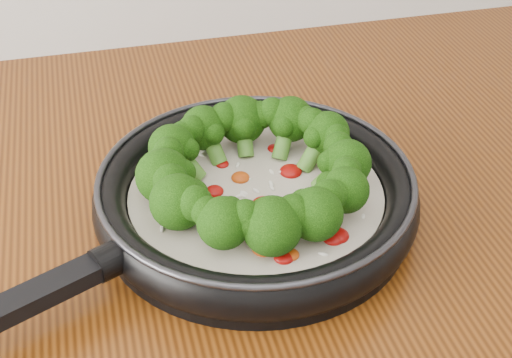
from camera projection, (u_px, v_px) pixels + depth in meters
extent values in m
cylinder|color=black|center=(256.00, 213.00, 0.75)|extent=(0.42, 0.42, 0.01)
torus|color=black|center=(256.00, 194.00, 0.74)|extent=(0.44, 0.44, 0.03)
torus|color=#2D2D33|center=(256.00, 177.00, 0.72)|extent=(0.43, 0.43, 0.01)
cube|color=black|center=(20.00, 303.00, 0.61)|extent=(0.19, 0.10, 0.02)
cylinder|color=black|center=(111.00, 260.00, 0.65)|extent=(0.04, 0.04, 0.03)
cylinder|color=beige|center=(256.00, 200.00, 0.74)|extent=(0.34, 0.34, 0.02)
ellipsoid|color=#950907|center=(337.00, 188.00, 0.74)|extent=(0.02, 0.02, 0.01)
ellipsoid|color=#950907|center=(274.00, 148.00, 0.80)|extent=(0.02, 0.02, 0.01)
ellipsoid|color=#BF410C|center=(240.00, 178.00, 0.75)|extent=(0.03, 0.03, 0.01)
ellipsoid|color=#950907|center=(214.00, 191.00, 0.73)|extent=(0.02, 0.02, 0.01)
ellipsoid|color=#950907|center=(291.00, 171.00, 0.76)|extent=(0.03, 0.03, 0.01)
ellipsoid|color=#BF410C|center=(290.00, 255.00, 0.66)|extent=(0.02, 0.02, 0.01)
ellipsoid|color=#950907|center=(333.00, 238.00, 0.67)|extent=(0.03, 0.03, 0.01)
ellipsoid|color=#950907|center=(284.00, 257.00, 0.65)|extent=(0.03, 0.03, 0.01)
ellipsoid|color=#BF410C|center=(264.00, 248.00, 0.66)|extent=(0.03, 0.03, 0.01)
ellipsoid|color=#950907|center=(330.00, 227.00, 0.69)|extent=(0.03, 0.03, 0.01)
ellipsoid|color=#950907|center=(338.00, 236.00, 0.68)|extent=(0.03, 0.03, 0.01)
ellipsoid|color=#BF410C|center=(351.00, 198.00, 0.72)|extent=(0.03, 0.03, 0.01)
ellipsoid|color=#950907|center=(199.00, 213.00, 0.70)|extent=(0.02, 0.02, 0.01)
ellipsoid|color=#950907|center=(263.00, 205.00, 0.72)|extent=(0.03, 0.03, 0.01)
ellipsoid|color=#BF410C|center=(214.00, 209.00, 0.71)|extent=(0.02, 0.02, 0.01)
ellipsoid|color=#950907|center=(222.00, 164.00, 0.77)|extent=(0.02, 0.02, 0.01)
ellipsoid|color=#950907|center=(333.00, 181.00, 0.75)|extent=(0.02, 0.02, 0.01)
ellipsoid|color=white|center=(162.00, 229.00, 0.69)|extent=(0.01, 0.01, 0.00)
ellipsoid|color=white|center=(176.00, 204.00, 0.71)|extent=(0.01, 0.01, 0.00)
ellipsoid|color=white|center=(323.00, 254.00, 0.66)|extent=(0.01, 0.01, 0.00)
ellipsoid|color=white|center=(237.00, 165.00, 0.77)|extent=(0.01, 0.01, 0.00)
ellipsoid|color=white|center=(247.00, 180.00, 0.75)|extent=(0.01, 0.01, 0.00)
ellipsoid|color=white|center=(272.00, 172.00, 0.76)|extent=(0.01, 0.01, 0.00)
ellipsoid|color=white|center=(244.00, 193.00, 0.73)|extent=(0.01, 0.01, 0.00)
ellipsoid|color=white|center=(256.00, 191.00, 0.73)|extent=(0.01, 0.01, 0.00)
ellipsoid|color=white|center=(283.00, 172.00, 0.76)|extent=(0.01, 0.01, 0.00)
ellipsoid|color=white|center=(245.00, 239.00, 0.67)|extent=(0.01, 0.01, 0.00)
ellipsoid|color=white|center=(179.00, 183.00, 0.74)|extent=(0.01, 0.01, 0.00)
ellipsoid|color=white|center=(363.00, 217.00, 0.70)|extent=(0.01, 0.01, 0.00)
ellipsoid|color=white|center=(272.00, 188.00, 0.74)|extent=(0.01, 0.01, 0.00)
ellipsoid|color=white|center=(271.00, 184.00, 0.74)|extent=(0.00, 0.01, 0.00)
ellipsoid|color=white|center=(203.00, 203.00, 0.72)|extent=(0.01, 0.01, 0.00)
ellipsoid|color=white|center=(273.00, 196.00, 0.73)|extent=(0.01, 0.01, 0.00)
ellipsoid|color=white|center=(329.00, 163.00, 0.77)|extent=(0.01, 0.01, 0.00)
ellipsoid|color=white|center=(219.00, 229.00, 0.68)|extent=(0.01, 0.01, 0.00)
ellipsoid|color=white|center=(299.00, 172.00, 0.76)|extent=(0.01, 0.01, 0.00)
ellipsoid|color=white|center=(204.00, 152.00, 0.79)|extent=(0.01, 0.01, 0.00)
ellipsoid|color=white|center=(201.00, 155.00, 0.79)|extent=(0.01, 0.01, 0.00)
ellipsoid|color=white|center=(240.00, 196.00, 0.73)|extent=(0.01, 0.01, 0.00)
ellipsoid|color=white|center=(243.00, 195.00, 0.73)|extent=(0.01, 0.01, 0.00)
ellipsoid|color=white|center=(176.00, 211.00, 0.71)|extent=(0.01, 0.01, 0.00)
ellipsoid|color=white|center=(258.00, 240.00, 0.67)|extent=(0.01, 0.01, 0.00)
ellipsoid|color=white|center=(217.00, 193.00, 0.73)|extent=(0.01, 0.01, 0.00)
cylinder|color=#589430|center=(312.00, 154.00, 0.76)|extent=(0.04, 0.03, 0.04)
sphere|color=black|center=(327.00, 133.00, 0.76)|extent=(0.06, 0.06, 0.05)
sphere|color=black|center=(312.00, 122.00, 0.77)|extent=(0.04, 0.04, 0.03)
sphere|color=black|center=(336.00, 137.00, 0.75)|extent=(0.04, 0.04, 0.03)
sphere|color=black|center=(314.00, 137.00, 0.75)|extent=(0.03, 0.03, 0.02)
cylinder|color=#589430|center=(283.00, 142.00, 0.78)|extent=(0.04, 0.04, 0.04)
sphere|color=black|center=(291.00, 119.00, 0.79)|extent=(0.07, 0.07, 0.05)
sphere|color=black|center=(272.00, 112.00, 0.78)|extent=(0.04, 0.04, 0.03)
sphere|color=black|center=(306.00, 120.00, 0.77)|extent=(0.04, 0.04, 0.03)
sphere|color=black|center=(284.00, 126.00, 0.77)|extent=(0.03, 0.03, 0.03)
cylinder|color=#589430|center=(245.00, 142.00, 0.79)|extent=(0.02, 0.04, 0.04)
sphere|color=black|center=(242.00, 119.00, 0.79)|extent=(0.07, 0.07, 0.05)
sphere|color=black|center=(224.00, 118.00, 0.78)|extent=(0.04, 0.04, 0.03)
sphere|color=black|center=(261.00, 115.00, 0.79)|extent=(0.04, 0.04, 0.03)
sphere|color=black|center=(244.00, 127.00, 0.78)|extent=(0.04, 0.04, 0.03)
cylinder|color=#589430|center=(214.00, 149.00, 0.77)|extent=(0.03, 0.04, 0.04)
sphere|color=black|center=(203.00, 128.00, 0.78)|extent=(0.06, 0.06, 0.05)
sphere|color=black|center=(192.00, 129.00, 0.76)|extent=(0.04, 0.04, 0.03)
sphere|color=black|center=(219.00, 119.00, 0.78)|extent=(0.04, 0.04, 0.03)
sphere|color=black|center=(213.00, 133.00, 0.76)|extent=(0.03, 0.03, 0.02)
cylinder|color=#589430|center=(190.00, 165.00, 0.75)|extent=(0.04, 0.03, 0.04)
sphere|color=black|center=(172.00, 148.00, 0.74)|extent=(0.07, 0.07, 0.05)
sphere|color=black|center=(169.00, 152.00, 0.72)|extent=(0.04, 0.04, 0.03)
sphere|color=black|center=(183.00, 134.00, 0.75)|extent=(0.04, 0.04, 0.03)
sphere|color=black|center=(188.00, 150.00, 0.74)|extent=(0.03, 0.03, 0.02)
cylinder|color=#589430|center=(183.00, 188.00, 0.72)|extent=(0.04, 0.02, 0.04)
sphere|color=black|center=(164.00, 176.00, 0.71)|extent=(0.07, 0.07, 0.06)
sphere|color=black|center=(170.00, 181.00, 0.69)|extent=(0.05, 0.05, 0.03)
sphere|color=black|center=(166.00, 159.00, 0.72)|extent=(0.04, 0.04, 0.03)
sphere|color=black|center=(182.00, 173.00, 0.71)|extent=(0.04, 0.04, 0.03)
cylinder|color=#589430|center=(195.00, 209.00, 0.69)|extent=(0.04, 0.03, 0.04)
sphere|color=black|center=(178.00, 202.00, 0.67)|extent=(0.07, 0.07, 0.05)
sphere|color=black|center=(195.00, 203.00, 0.66)|extent=(0.04, 0.04, 0.03)
sphere|color=black|center=(170.00, 185.00, 0.68)|extent=(0.04, 0.04, 0.03)
sphere|color=black|center=(194.00, 193.00, 0.68)|extent=(0.04, 0.04, 0.03)
cylinder|color=#589430|center=(231.00, 225.00, 0.67)|extent=(0.03, 0.04, 0.04)
sphere|color=black|center=(224.00, 223.00, 0.65)|extent=(0.07, 0.07, 0.05)
sphere|color=black|center=(245.00, 216.00, 0.64)|extent=(0.04, 0.04, 0.03)
sphere|color=black|center=(206.00, 211.00, 0.65)|extent=(0.04, 0.04, 0.03)
sphere|color=black|center=(230.00, 209.00, 0.66)|extent=(0.03, 0.03, 0.02)
cylinder|color=#589430|center=(268.00, 227.00, 0.67)|extent=(0.02, 0.04, 0.04)
sphere|color=black|center=(272.00, 226.00, 0.64)|extent=(0.07, 0.07, 0.06)
sphere|color=black|center=(294.00, 213.00, 0.65)|extent=(0.05, 0.05, 0.03)
sphere|color=black|center=(248.00, 220.00, 0.64)|extent=(0.04, 0.04, 0.03)
sphere|color=black|center=(269.00, 212.00, 0.66)|extent=(0.04, 0.04, 0.03)
cylinder|color=#589430|center=(302.00, 218.00, 0.68)|extent=(0.03, 0.04, 0.04)
sphere|color=black|center=(316.00, 214.00, 0.66)|extent=(0.07, 0.07, 0.05)
sphere|color=black|center=(328.00, 196.00, 0.66)|extent=(0.04, 0.04, 0.03)
sphere|color=black|center=(297.00, 214.00, 0.65)|extent=(0.04, 0.04, 0.03)
sphere|color=black|center=(303.00, 202.00, 0.67)|extent=(0.03, 0.03, 0.03)
cylinder|color=#589430|center=(325.00, 200.00, 0.70)|extent=(0.04, 0.04, 0.04)
sphere|color=black|center=(346.00, 190.00, 0.68)|extent=(0.06, 0.06, 0.05)
sphere|color=black|center=(346.00, 172.00, 0.69)|extent=(0.04, 0.04, 0.03)
sphere|color=black|center=(336.00, 193.00, 0.67)|extent=(0.04, 0.04, 0.03)
sphere|color=black|center=(328.00, 183.00, 0.69)|extent=(0.03, 0.03, 0.02)
cylinder|color=#589430|center=(328.00, 178.00, 0.73)|extent=(0.04, 0.02, 0.04)
sphere|color=black|center=(347.00, 163.00, 0.72)|extent=(0.07, 0.07, 0.05)
sphere|color=black|center=(338.00, 147.00, 0.73)|extent=(0.04, 0.04, 0.03)
sphere|color=black|center=(347.00, 169.00, 0.70)|extent=(0.04, 0.04, 0.03)
sphere|color=black|center=(329.00, 162.00, 0.72)|extent=(0.03, 0.03, 0.02)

